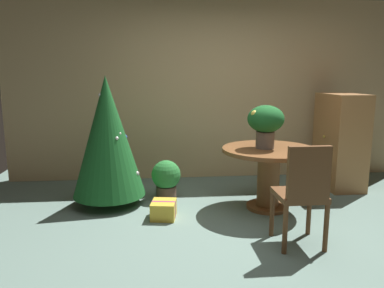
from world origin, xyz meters
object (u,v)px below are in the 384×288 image
at_px(round_dining_table, 269,167).
at_px(holiday_tree, 108,137).
at_px(gift_box_gold, 164,210).
at_px(potted_plant, 166,178).
at_px(wooden_chair_near, 303,191).
at_px(flower_vase, 266,122).
at_px(wooden_cabinet, 340,141).

relative_size(round_dining_table, holiday_tree, 0.70).
xyz_separation_m(round_dining_table, gift_box_gold, (-1.21, -0.19, -0.40)).
bearing_deg(potted_plant, gift_box_gold, -94.18).
bearing_deg(wooden_chair_near, potted_plant, 128.82).
bearing_deg(wooden_chair_near, holiday_tree, 144.44).
bearing_deg(potted_plant, flower_vase, -21.84).
bearing_deg(gift_box_gold, wooden_chair_near, -33.82).
height_order(gift_box_gold, wooden_cabinet, wooden_cabinet).
relative_size(holiday_tree, potted_plant, 3.12).
xyz_separation_m(flower_vase, wooden_cabinet, (1.28, 0.75, -0.37)).
relative_size(gift_box_gold, wooden_cabinet, 0.25).
bearing_deg(wooden_chair_near, wooden_cabinet, 55.01).
distance_m(round_dining_table, gift_box_gold, 1.29).
height_order(holiday_tree, potted_plant, holiday_tree).
bearing_deg(round_dining_table, wooden_cabinet, 31.59).
bearing_deg(gift_box_gold, flower_vase, 9.43).
relative_size(round_dining_table, wooden_cabinet, 0.83).
distance_m(holiday_tree, gift_box_gold, 1.09).
relative_size(flower_vase, wooden_chair_near, 0.51).
relative_size(wooden_cabinet, potted_plant, 2.62).
distance_m(holiday_tree, potted_plant, 0.88).
bearing_deg(round_dining_table, flower_vase, 175.08).
relative_size(round_dining_table, flower_vase, 2.20).
bearing_deg(wooden_cabinet, round_dining_table, -148.41).
xyz_separation_m(wooden_chair_near, gift_box_gold, (-1.21, 0.81, -0.44)).
distance_m(wooden_chair_near, holiday_tree, 2.28).
height_order(holiday_tree, gift_box_gold, holiday_tree).
height_order(wooden_cabinet, potted_plant, wooden_cabinet).
height_order(round_dining_table, flower_vase, flower_vase).
distance_m(round_dining_table, potted_plant, 1.27).
relative_size(wooden_chair_near, potted_plant, 1.93).
relative_size(holiday_tree, gift_box_gold, 4.71).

